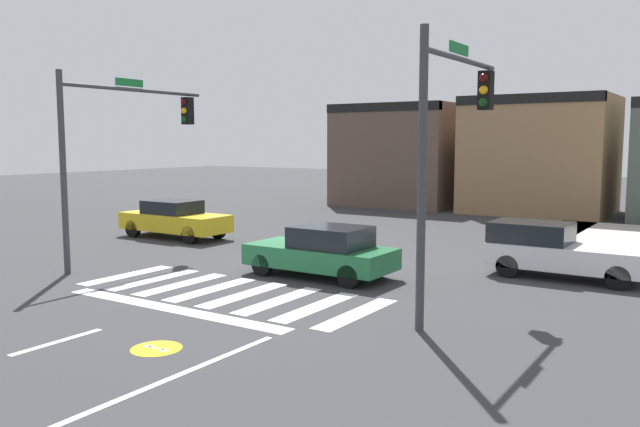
{
  "coord_description": "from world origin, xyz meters",
  "views": [
    {
      "loc": [
        10.99,
        -16.93,
        3.9
      ],
      "look_at": [
        -0.38,
        0.48,
        1.57
      ],
      "focal_mm": 36.17,
      "sensor_mm": 36.0,
      "label": 1
    }
  ],
  "objects_px": {
    "traffic_signal_southeast": "(452,127)",
    "car_green": "(323,251)",
    "car_yellow": "(174,219)",
    "car_white": "(558,250)",
    "traffic_signal_southwest": "(122,133)"
  },
  "relations": [
    {
      "from": "traffic_signal_southeast",
      "to": "car_green",
      "type": "xyz_separation_m",
      "value": [
        -4.55,
        1.82,
        -3.47
      ]
    },
    {
      "from": "car_green",
      "to": "car_yellow",
      "type": "relative_size",
      "value": 0.92
    },
    {
      "from": "car_white",
      "to": "car_yellow",
      "type": "xyz_separation_m",
      "value": [
        -14.82,
        -0.62,
        -0.01
      ]
    },
    {
      "from": "traffic_signal_southwest",
      "to": "car_green",
      "type": "relative_size",
      "value": 1.38
    },
    {
      "from": "traffic_signal_southwest",
      "to": "car_green",
      "type": "height_order",
      "value": "traffic_signal_southwest"
    },
    {
      "from": "car_green",
      "to": "car_yellow",
      "type": "bearing_deg",
      "value": -18.51
    },
    {
      "from": "car_green",
      "to": "traffic_signal_southeast",
      "type": "bearing_deg",
      "value": 158.24
    },
    {
      "from": "traffic_signal_southwest",
      "to": "car_white",
      "type": "distance_m",
      "value": 13.74
    },
    {
      "from": "traffic_signal_southwest",
      "to": "car_green",
      "type": "distance_m",
      "value": 7.57
    },
    {
      "from": "traffic_signal_southeast",
      "to": "car_green",
      "type": "height_order",
      "value": "traffic_signal_southeast"
    },
    {
      "from": "traffic_signal_southeast",
      "to": "car_green",
      "type": "bearing_deg",
      "value": 68.24
    },
    {
      "from": "traffic_signal_southwest",
      "to": "car_yellow",
      "type": "xyz_separation_m",
      "value": [
        -2.59,
        4.65,
        -3.39
      ]
    },
    {
      "from": "car_green",
      "to": "car_yellow",
      "type": "xyz_separation_m",
      "value": [
        -9.15,
        3.06,
        0.03
      ]
    },
    {
      "from": "car_yellow",
      "to": "traffic_signal_southeast",
      "type": "bearing_deg",
      "value": -19.61
    },
    {
      "from": "traffic_signal_southeast",
      "to": "car_white",
      "type": "relative_size",
      "value": 1.44
    }
  ]
}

